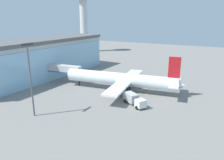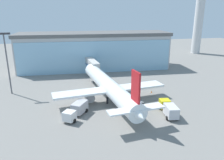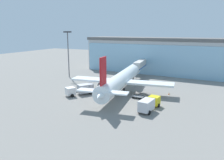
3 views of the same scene
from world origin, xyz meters
TOP-DOWN VIEW (x-y plane):
  - ground at (0.00, 0.00)m, footprint 240.00×240.00m
  - terminal_building at (-0.01, 38.79)m, footprint 58.13×17.54m
  - jet_bridge at (-2.69, 27.02)m, footprint 3.66×14.15m
  - control_tower at (57.54, 59.32)m, footprint 9.66×9.66m
  - apron_light_mast at (-26.20, 15.44)m, footprint 3.20×0.40m
  - airplane at (-1.07, 5.31)m, footprint 28.20×37.61m
  - catering_truck at (-9.71, -2.13)m, footprint 5.87×7.30m
  - fuel_truck at (9.78, -5.76)m, footprint 3.27×7.52m
  - baggage_cart at (5.08, 1.21)m, footprint 2.95×1.89m
  - safety_cone_nose at (-0.88, -2.90)m, footprint 0.36×0.36m
  - safety_cone_wingtip at (11.39, 7.79)m, footprint 0.36×0.36m

SIDE VIEW (x-z plane):
  - ground at x=0.00m, z-range 0.00..0.00m
  - safety_cone_nose at x=-0.88m, z-range 0.00..0.55m
  - safety_cone_wingtip at x=11.39m, z-range 0.00..0.55m
  - baggage_cart at x=5.08m, z-range -0.25..1.25m
  - catering_truck at x=-9.71m, z-range 0.14..2.79m
  - fuel_truck at x=9.78m, z-range 0.14..2.79m
  - airplane at x=-1.07m, z-range -2.16..9.13m
  - jet_bridge at x=-2.69m, z-range 1.65..7.70m
  - terminal_building at x=-0.01m, z-range 0.00..13.91m
  - apron_light_mast at x=-26.20m, z-range 1.69..18.07m
  - control_tower at x=57.54m, z-range 4.62..40.87m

